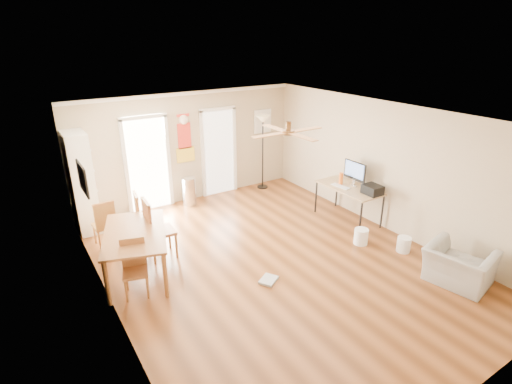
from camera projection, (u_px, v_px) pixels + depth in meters
floor at (274, 262)px, 7.12m from camera, size 7.00×7.00×0.00m
ceiling at (277, 118)px, 6.14m from camera, size 5.50×7.00×0.00m
wall_back at (190, 148)px, 9.36m from camera, size 5.50×0.04×2.60m
wall_front at (481, 309)px, 3.90m from camera, size 5.50×0.04×2.60m
wall_left at (106, 238)px, 5.25m from camera, size 0.04×7.00×2.60m
wall_right at (386, 167)px, 8.01m from camera, size 0.04×7.00×2.60m
crown_molding at (277, 120)px, 6.16m from camera, size 5.50×7.00×0.08m
kitchen_doorway at (148, 165)px, 8.92m from camera, size 0.90×0.10×2.10m
bathroom_doorway at (219, 153)px, 9.82m from camera, size 0.80×0.10×2.10m
wall_decal at (185, 138)px, 9.19m from camera, size 0.46×0.03×1.10m
ac_grille at (263, 121)px, 10.21m from camera, size 0.50×0.04×0.60m
framed_poster at (82, 179)px, 6.21m from camera, size 0.04×0.66×0.48m
ceiling_fan at (288, 132)px, 5.97m from camera, size 1.24×1.24×0.20m
bookshelf at (81, 182)px, 7.98m from camera, size 0.57×0.99×2.07m
dining_table at (137, 253)px, 6.61m from camera, size 1.42×1.83×0.81m
dining_chair_right_a at (149, 217)px, 7.65m from camera, size 0.49×0.49×1.03m
dining_chair_right_b at (161, 228)px, 7.10m from camera, size 0.49×0.49×1.13m
dining_chair_near at (135, 269)px, 6.07m from camera, size 0.46×0.46×0.91m
dining_chair_far at (104, 223)px, 7.53m from camera, size 0.41×0.41×0.94m
trash_can at (189, 192)px, 9.35m from camera, size 0.35×0.35×0.68m
torchiere_lamp at (263, 153)px, 10.17m from camera, size 0.44×0.44×1.92m
computer_desk at (348, 203)px, 8.58m from camera, size 0.71×1.43×0.77m
imac at (355, 174)px, 8.41m from camera, size 0.12×0.59×0.54m
keyboard at (340, 186)px, 8.46m from camera, size 0.18×0.44×0.02m
printer at (372, 190)px, 8.05m from camera, size 0.33×0.38×0.19m
orange_bottle at (341, 179)px, 8.54m from camera, size 0.10×0.10×0.26m
wastebasket_a at (361, 236)px, 7.67m from camera, size 0.34×0.34×0.31m
wastebasket_b at (404, 244)px, 7.41m from camera, size 0.26×0.26×0.29m
floor_cloth at (269, 280)px, 6.55m from camera, size 0.39×0.36×0.04m
armchair at (459, 266)px, 6.41m from camera, size 1.02×1.11×0.63m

